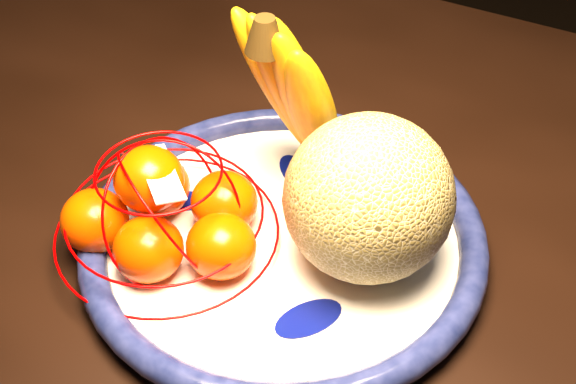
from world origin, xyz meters
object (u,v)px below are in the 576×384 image
at_px(fruit_bowl, 283,239).
at_px(mandarin_bag, 166,214).
at_px(cantaloupe, 368,198).
at_px(dining_table, 209,228).
at_px(banana_bunch, 300,91).

bearing_deg(fruit_bowl, mandarin_bag, -151.09).
relative_size(fruit_bowl, cantaloupe, 2.57).
bearing_deg(dining_table, mandarin_bag, -73.38).
xyz_separation_m(fruit_bowl, banana_bunch, (-0.03, 0.09, 0.11)).
xyz_separation_m(dining_table, banana_bunch, (0.10, 0.03, 0.21)).
relative_size(cantaloupe, mandarin_bag, 0.67).
height_order(dining_table, banana_bunch, banana_bunch).
height_order(dining_table, cantaloupe, cantaloupe).
height_order(dining_table, mandarin_bag, mandarin_bag).
xyz_separation_m(dining_table, mandarin_bag, (0.03, -0.11, 0.14)).
height_order(dining_table, fruit_bowl, fruit_bowl).
height_order(fruit_bowl, mandarin_bag, mandarin_bag).
distance_m(banana_bunch, mandarin_bag, 0.18).
bearing_deg(banana_bunch, cantaloupe, -10.31).
bearing_deg(mandarin_bag, cantaloupe, 21.01).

